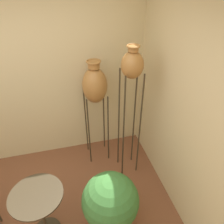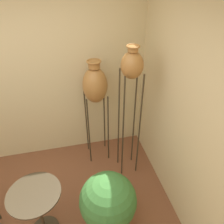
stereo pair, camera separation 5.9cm
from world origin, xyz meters
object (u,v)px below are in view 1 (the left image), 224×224
vase_stand_medium (95,86)px  side_table (39,206)px  potted_plant (110,203)px  vase_stand_tall (132,71)px

vase_stand_medium → side_table: (-0.84, -1.11, -0.75)m
potted_plant → vase_stand_medium: bearing=85.4°
vase_stand_medium → side_table: size_ratio=2.30×
vase_stand_tall → vase_stand_medium: size_ratio=1.17×
side_table → potted_plant: bearing=-9.4°
side_table → potted_plant: (0.74, -0.12, -0.06)m
vase_stand_tall → vase_stand_medium: (-0.38, 0.38, -0.34)m
vase_stand_tall → side_table: bearing=-149.4°
side_table → potted_plant: 0.76m
vase_stand_tall → potted_plant: vase_stand_tall is taller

